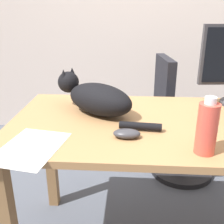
# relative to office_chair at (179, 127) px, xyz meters

# --- Properties ---
(desk) EXTENTS (1.54, 0.75, 0.75)m
(desk) POSITION_rel_office_chair_xyz_m (-0.16, -0.75, 0.25)
(desk) COLOR #9E7247
(desk) RESTS_ON ground_plane
(office_chair) EXTENTS (0.48, 0.48, 0.92)m
(office_chair) POSITION_rel_office_chair_xyz_m (0.00, 0.00, 0.00)
(office_chair) COLOR black
(office_chair) RESTS_ON ground_plane
(cat) EXTENTS (0.51, 0.38, 0.20)m
(cat) POSITION_rel_office_chair_xyz_m (-0.54, -0.66, 0.44)
(cat) COLOR black
(cat) RESTS_ON desk
(computer_mouse) EXTENTS (0.11, 0.06, 0.04)m
(computer_mouse) POSITION_rel_office_chair_xyz_m (-0.38, -0.92, 0.37)
(computer_mouse) COLOR #333338
(computer_mouse) RESTS_ON desk
(paper_sheet) EXTENTS (0.26, 0.33, 0.00)m
(paper_sheet) POSITION_rel_office_chair_xyz_m (-0.74, -1.03, 0.36)
(paper_sheet) COLOR white
(paper_sheet) RESTS_ON desk
(water_bottle) EXTENTS (0.07, 0.07, 0.21)m
(water_bottle) POSITION_rel_office_chair_xyz_m (-0.10, -1.02, 0.45)
(water_bottle) COLOR #D84C3D
(water_bottle) RESTS_ON desk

